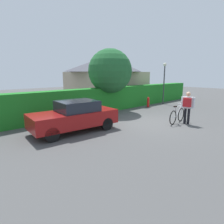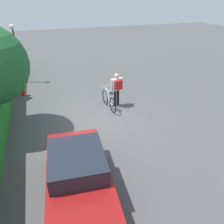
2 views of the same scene
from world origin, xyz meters
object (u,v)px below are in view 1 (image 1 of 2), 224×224
person_rider (188,105)px  street_lamp (164,77)px  bicycle (177,115)px  fire_hydrant (148,102)px  parked_car_near (75,116)px  tree_kerbside (110,71)px

person_rider → street_lamp: size_ratio=0.48×
bicycle → street_lamp: size_ratio=0.49×
fire_hydrant → person_rider: bearing=-122.1°
fire_hydrant → parked_car_near: bearing=-168.2°
bicycle → tree_kerbside: size_ratio=0.41×
parked_car_near → person_rider: (5.04, -2.96, 0.33)m
parked_car_near → fire_hydrant: size_ratio=5.01×
bicycle → tree_kerbside: tree_kerbside is taller
bicycle → fire_hydrant: size_ratio=2.18×
parked_car_near → tree_kerbside: tree_kerbside is taller
bicycle → fire_hydrant: 5.12m
tree_kerbside → fire_hydrant: bearing=-11.5°
parked_car_near → fire_hydrant: parked_car_near is taller
parked_car_near → street_lamp: bearing=9.5°
bicycle → person_rider: bearing=-76.0°
parked_car_near → tree_kerbside: 5.42m
parked_car_near → bicycle: 5.52m
parked_car_near → fire_hydrant: 8.11m
fire_hydrant → tree_kerbside: bearing=168.5°
parked_car_near → street_lamp: (10.21, 1.71, 1.64)m
person_rider → tree_kerbside: (-0.64, 5.34, 1.77)m
street_lamp → fire_hydrant: (-2.28, -0.05, -1.96)m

